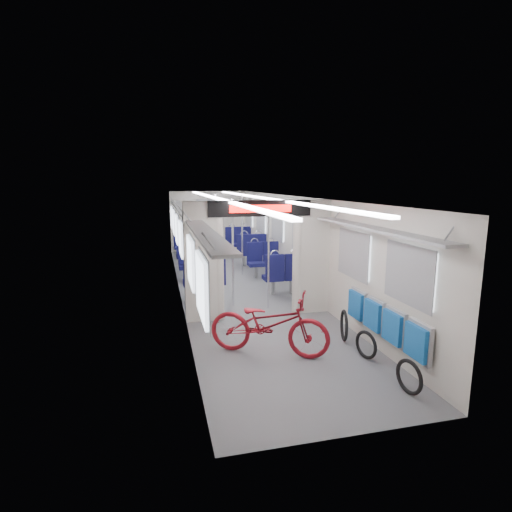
# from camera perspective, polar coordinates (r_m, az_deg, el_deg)

# --- Properties ---
(carriage) EXTENTS (12.00, 12.02, 2.31)m
(carriage) POSITION_cam_1_polar(r_m,az_deg,el_deg) (9.44, -2.15, 3.56)
(carriage) COLOR #515456
(carriage) RESTS_ON ground
(bicycle) EXTENTS (1.97, 1.46, 0.99)m
(bicycle) POSITION_cam_1_polar(r_m,az_deg,el_deg) (6.23, 1.87, -9.65)
(bicycle) COLOR maroon
(bicycle) RESTS_ON ground
(flip_bench) EXTENTS (0.12, 2.12, 0.53)m
(flip_bench) POSITION_cam_1_polar(r_m,az_deg,el_deg) (6.39, 17.79, -8.83)
(flip_bench) COLOR gray
(flip_bench) RESTS_ON carriage
(bike_hoop_a) EXTENTS (0.11, 0.46, 0.46)m
(bike_hoop_a) POSITION_cam_1_polar(r_m,az_deg,el_deg) (5.60, 21.01, -16.04)
(bike_hoop_a) COLOR black
(bike_hoop_a) RESTS_ON ground
(bike_hoop_b) EXTENTS (0.16, 0.44, 0.44)m
(bike_hoop_b) POSITION_cam_1_polar(r_m,az_deg,el_deg) (6.41, 15.43, -12.34)
(bike_hoop_b) COLOR black
(bike_hoop_b) RESTS_ON ground
(bike_hoop_c) EXTENTS (0.20, 0.53, 0.54)m
(bike_hoop_c) POSITION_cam_1_polar(r_m,az_deg,el_deg) (6.98, 12.46, -9.84)
(bike_hoop_c) COLOR black
(bike_hoop_c) RESTS_ON ground
(seat_bay_near_left) EXTENTS (0.94, 2.22, 1.15)m
(seat_bay_near_left) POSITION_cam_1_polar(r_m,az_deg,el_deg) (10.02, -8.03, -1.57)
(seat_bay_near_left) COLOR #0D0D3A
(seat_bay_near_left) RESTS_ON ground
(seat_bay_near_right) EXTENTS (0.91, 2.09, 1.10)m
(seat_bay_near_right) POSITION_cam_1_polar(r_m,az_deg,el_deg) (10.32, 2.38, -1.22)
(seat_bay_near_right) COLOR #0D0D3A
(seat_bay_near_right) RESTS_ON ground
(seat_bay_far_left) EXTENTS (0.93, 2.16, 1.13)m
(seat_bay_far_left) POSITION_cam_1_polar(r_m,az_deg,el_deg) (13.31, -9.51, 1.35)
(seat_bay_far_left) COLOR #0D0D3A
(seat_bay_far_left) RESTS_ON ground
(seat_bay_far_right) EXTENTS (0.95, 2.25, 1.16)m
(seat_bay_far_right) POSITION_cam_1_polar(r_m,az_deg,el_deg) (13.63, -1.67, 1.76)
(seat_bay_far_right) COLOR #0D0D3A
(seat_bay_far_right) RESTS_ON ground
(stanchion_near_left) EXTENTS (0.04, 0.04, 2.30)m
(stanchion_near_left) POSITION_cam_1_polar(r_m,az_deg,el_deg) (8.45, -3.32, 0.33)
(stanchion_near_left) COLOR silver
(stanchion_near_left) RESTS_ON ground
(stanchion_near_right) EXTENTS (0.04, 0.04, 2.30)m
(stanchion_near_right) POSITION_cam_1_polar(r_m,az_deg,el_deg) (8.30, 1.79, 0.15)
(stanchion_near_right) COLOR silver
(stanchion_near_right) RESTS_ON ground
(stanchion_far_left) EXTENTS (0.04, 0.04, 2.30)m
(stanchion_far_left) POSITION_cam_1_polar(r_m,az_deg,el_deg) (11.39, -5.69, 2.94)
(stanchion_far_left) COLOR silver
(stanchion_far_left) RESTS_ON ground
(stanchion_far_right) EXTENTS (0.05, 0.05, 2.30)m
(stanchion_far_right) POSITION_cam_1_polar(r_m,az_deg,el_deg) (11.39, -1.99, 2.98)
(stanchion_far_right) COLOR silver
(stanchion_far_right) RESTS_ON ground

